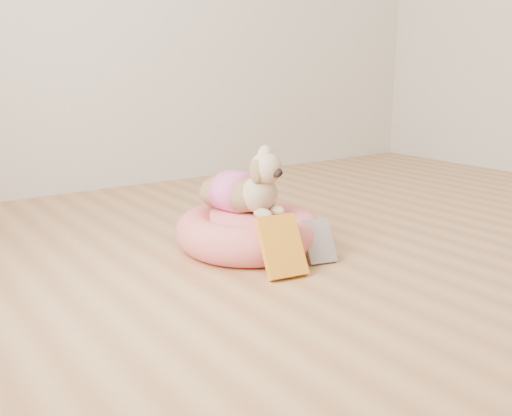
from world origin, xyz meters
TOP-DOWN VIEW (x-y plane):
  - floor at (0.00, 0.00)m, footprint 4.50×4.50m
  - pet_bed at (-0.48, 0.79)m, footprint 0.60×0.60m
  - dog at (-0.49, 0.80)m, footprint 0.35×0.44m
  - book_yellow at (-0.56, 0.48)m, footprint 0.18×0.17m
  - book_white at (-0.35, 0.51)m, footprint 0.14×0.13m

SIDE VIEW (x-z plane):
  - floor at x=0.00m, z-range 0.00..0.00m
  - pet_bed at x=-0.48m, z-range 0.00..0.15m
  - book_white at x=-0.35m, z-range 0.00..0.16m
  - book_yellow at x=-0.56m, z-range 0.00..0.21m
  - dog at x=-0.49m, z-range 0.15..0.44m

